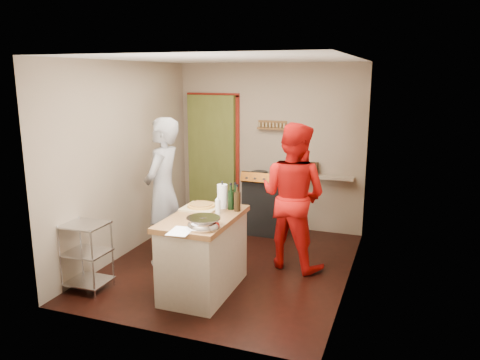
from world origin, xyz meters
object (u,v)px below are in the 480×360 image
Objects in this scene: stove at (266,204)px; person_stripe at (163,191)px; person_red at (293,196)px; wire_shelving at (86,253)px; island at (204,252)px.

stove is 0.53× the size of person_stripe.
person_stripe is at bearing -120.28° from stove.
person_stripe is 1.03× the size of person_red.
stove is 1.43m from person_red.
island is at bearing 18.19° from wire_shelving.
wire_shelving is at bearing -26.25° from person_stripe.
stove is 2.21m from island.
person_stripe is 1.67m from person_red.
wire_shelving is at bearing 52.20° from person_red.
wire_shelving is 0.61× the size of island.
person_stripe is (-0.91, -1.56, 0.50)m from stove.
stove reaches higher than wire_shelving.
stove is 0.54× the size of person_red.
person_red is at bearing 36.05° from wire_shelving.
wire_shelving is at bearing -116.85° from stove.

